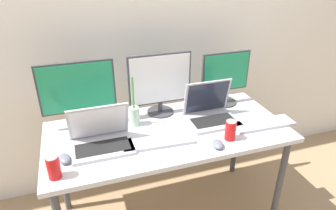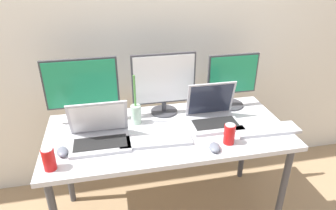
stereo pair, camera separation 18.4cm
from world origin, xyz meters
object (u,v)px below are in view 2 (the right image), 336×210
object	(u,v)px
monitor_center	(164,83)
soda_can_by_laptop	(49,159)
mouse_by_laptop	(62,152)
bamboo_vase	(136,113)
mouse_by_keyboard	(215,147)
monitor_left	(82,88)
keyboard_aux	(267,130)
laptop_secondary	(213,114)
laptop_silver	(100,133)
work_desk	(168,139)
monitor_right	(232,80)
keyboard_main	(156,141)
soda_can_near_keyboard	(229,134)

from	to	relation	value
monitor_center	soda_can_by_laptop	bearing A→B (deg)	-145.08
mouse_by_laptop	bamboo_vase	distance (m)	0.52
monitor_center	mouse_by_keyboard	size ratio (longest dim) A/B	4.61
monitor_left	keyboard_aux	distance (m)	1.21
laptop_secondary	mouse_by_laptop	distance (m)	0.97
laptop_silver	monitor_center	bearing A→B (deg)	32.53
work_desk	keyboard_aux	world-z (taller)	keyboard_aux
work_desk	mouse_by_keyboard	distance (m)	0.36
monitor_left	monitor_right	bearing A→B (deg)	1.04
work_desk	mouse_by_laptop	world-z (taller)	mouse_by_laptop
keyboard_main	soda_can_by_laptop	xyz separation A→B (m)	(-0.58, -0.13, 0.05)
keyboard_main	mouse_by_laptop	distance (m)	0.54
mouse_by_keyboard	soda_can_near_keyboard	xyz separation A→B (m)	(0.11, 0.05, 0.04)
monitor_right	bamboo_vase	size ratio (longest dim) A/B	1.16
keyboard_main	bamboo_vase	world-z (taller)	bamboo_vase
keyboard_main	mouse_by_laptop	bearing A→B (deg)	-175.50
mouse_by_laptop	keyboard_aux	bearing A→B (deg)	-11.28
laptop_silver	laptop_secondary	distance (m)	0.74
work_desk	bamboo_vase	distance (m)	0.27
mouse_by_keyboard	laptop_secondary	bearing A→B (deg)	86.66
mouse_by_keyboard	bamboo_vase	size ratio (longest dim) A/B	0.28
monitor_center	mouse_by_keyboard	world-z (taller)	monitor_center
monitor_center	mouse_by_laptop	xyz separation A→B (m)	(-0.66, -0.38, -0.21)
soda_can_by_laptop	mouse_by_keyboard	bearing A→B (deg)	-1.11
monitor_left	bamboo_vase	xyz separation A→B (m)	(0.33, -0.09, -0.17)
keyboard_main	soda_can_near_keyboard	bearing A→B (deg)	-9.43
bamboo_vase	monitor_right	bearing A→B (deg)	9.08
monitor_center	monitor_left	bearing A→B (deg)	-178.48
monitor_center	mouse_by_keyboard	bearing A→B (deg)	-69.16
laptop_secondary	bamboo_vase	size ratio (longest dim) A/B	0.96
monitor_right	keyboard_main	xyz separation A→B (m)	(-0.62, -0.37, -0.20)
monitor_right	mouse_by_laptop	bearing A→B (deg)	-161.83
keyboard_aux	bamboo_vase	distance (m)	0.85
keyboard_main	work_desk	bearing A→B (deg)	53.89
monitor_right	mouse_by_laptop	xyz separation A→B (m)	(-1.16, -0.38, -0.19)
laptop_silver	mouse_by_keyboard	world-z (taller)	laptop_silver
laptop_silver	mouse_by_laptop	xyz separation A→B (m)	(-0.21, -0.09, -0.04)
monitor_center	soda_can_near_keyboard	world-z (taller)	monitor_center
monitor_left	keyboard_aux	world-z (taller)	monitor_left
monitor_left	monitor_center	distance (m)	0.54
laptop_secondary	keyboard_aux	xyz separation A→B (m)	(0.30, -0.18, -0.05)
laptop_secondary	mouse_by_laptop	bearing A→B (deg)	-169.59
monitor_left	bamboo_vase	size ratio (longest dim) A/B	1.37
laptop_secondary	soda_can_near_keyboard	xyz separation A→B (m)	(0.01, -0.26, 0.00)
soda_can_by_laptop	soda_can_near_keyboard	bearing A→B (deg)	1.92
work_desk	laptop_secondary	bearing A→B (deg)	7.45
work_desk	soda_can_near_keyboard	bearing A→B (deg)	-33.90
keyboard_main	keyboard_aux	world-z (taller)	same
laptop_secondary	mouse_by_laptop	xyz separation A→B (m)	(-0.95, -0.17, -0.04)
keyboard_main	bamboo_vase	xyz separation A→B (m)	(-0.09, 0.25, 0.07)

